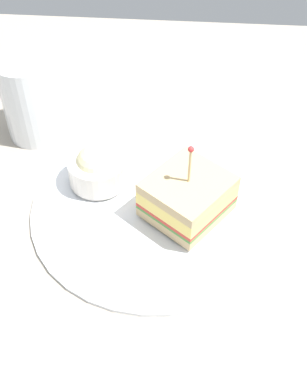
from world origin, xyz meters
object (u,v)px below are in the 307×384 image
Objects in this scene: plate at (154,206)px; sandwich_half_center at (187,196)px; coleslaw_bowl at (97,167)px; drink_glass at (32,103)px.

plate is 5.12cm from sandwich_half_center.
drink_glass is at bearing 136.57° from coleslaw_bowl.
coleslaw_bowl is (-11.32, 4.43, -0.43)cm from sandwich_half_center.
sandwich_half_center is 26.06cm from drink_glass.
sandwich_half_center is 1.64× the size of coleslaw_bowl.
coleslaw_bowl is at bearing -43.43° from drink_glass.
sandwich_half_center is (4.04, -0.89, 3.02)cm from plate.
plate is 4.06× the size of coleslaw_bowl.
coleslaw_bowl reaches higher than plate.
plate is at bearing -37.13° from drink_glass.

